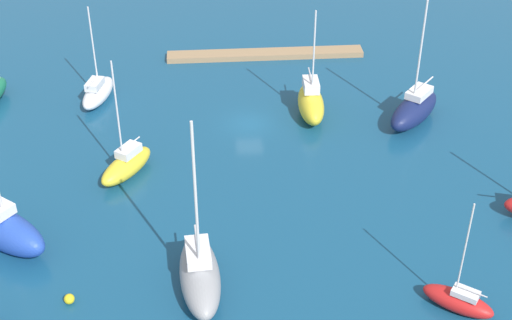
% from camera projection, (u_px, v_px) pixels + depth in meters
% --- Properties ---
extents(water, '(160.00, 160.00, 0.00)m').
position_uv_depth(water, '(249.00, 124.00, 66.95)').
color(water, navy).
rests_on(water, ground).
extents(pier_dock, '(21.22, 2.03, 0.59)m').
position_uv_depth(pier_dock, '(265.00, 54.00, 78.60)').
color(pier_dock, '#997A56').
rests_on(pier_dock, ground).
extents(sailboat_yellow_center_basin, '(5.03, 6.09, 10.58)m').
position_uv_depth(sailboat_yellow_center_basin, '(126.00, 164.00, 59.56)').
color(sailboat_yellow_center_basin, yellow).
rests_on(sailboat_yellow_center_basin, water).
extents(sailboat_red_mid_basin, '(4.79, 4.15, 8.53)m').
position_uv_depth(sailboat_red_mid_basin, '(458.00, 300.00, 46.96)').
color(sailboat_red_mid_basin, red).
rests_on(sailboat_red_mid_basin, water).
extents(sailboat_gray_outer_mooring, '(3.28, 8.12, 13.43)m').
position_uv_depth(sailboat_gray_outer_mooring, '(200.00, 274.00, 48.22)').
color(sailboat_gray_outer_mooring, gray).
rests_on(sailboat_gray_outer_mooring, water).
extents(sailboat_navy_off_beacon, '(6.99, 7.48, 12.04)m').
position_uv_depth(sailboat_navy_off_beacon, '(414.00, 109.00, 66.46)').
color(sailboat_navy_off_beacon, '#141E4C').
rests_on(sailboat_navy_off_beacon, water).
extents(sailboat_white_far_south, '(3.59, 6.43, 9.56)m').
position_uv_depth(sailboat_white_far_south, '(98.00, 92.00, 69.98)').
color(sailboat_white_far_south, white).
rests_on(sailboat_white_far_south, water).
extents(sailboat_yellow_inner_mooring, '(2.50, 6.73, 10.64)m').
position_uv_depth(sailboat_yellow_inner_mooring, '(311.00, 102.00, 67.40)').
color(sailboat_yellow_inner_mooring, yellow).
rests_on(sailboat_yellow_inner_mooring, water).
extents(sailboat_blue_east_end, '(7.89, 7.07, 11.59)m').
position_uv_depth(sailboat_blue_east_end, '(4.00, 229.00, 51.82)').
color(sailboat_blue_east_end, '#2347B2').
rests_on(sailboat_blue_east_end, water).
extents(mooring_buoy_yellow, '(0.70, 0.70, 0.70)m').
position_uv_depth(mooring_buoy_yellow, '(69.00, 299.00, 47.66)').
color(mooring_buoy_yellow, yellow).
rests_on(mooring_buoy_yellow, water).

